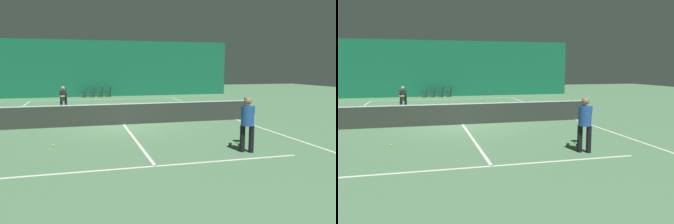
% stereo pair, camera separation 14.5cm
% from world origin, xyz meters
% --- Properties ---
extents(ground_plane, '(60.00, 60.00, 0.00)m').
position_xyz_m(ground_plane, '(0.00, 0.00, 0.00)').
color(ground_plane, '#56845B').
extents(backdrop_curtain, '(23.00, 0.12, 4.82)m').
position_xyz_m(backdrop_curtain, '(0.00, 14.63, 2.41)').
color(backdrop_curtain, '#146042').
rests_on(backdrop_curtain, ground).
extents(court_line_baseline_far, '(11.00, 0.10, 0.00)m').
position_xyz_m(court_line_baseline_far, '(0.00, 11.90, 0.00)').
color(court_line_baseline_far, white).
rests_on(court_line_baseline_far, ground).
extents(court_line_service_far, '(8.25, 0.10, 0.00)m').
position_xyz_m(court_line_service_far, '(0.00, 6.40, 0.00)').
color(court_line_service_far, white).
rests_on(court_line_service_far, ground).
extents(court_line_service_near, '(8.25, 0.10, 0.00)m').
position_xyz_m(court_line_service_near, '(0.00, -6.40, 0.00)').
color(court_line_service_near, white).
rests_on(court_line_service_near, ground).
extents(court_line_sideline_right, '(0.10, 23.80, 0.00)m').
position_xyz_m(court_line_sideline_right, '(5.50, 0.00, 0.00)').
color(court_line_sideline_right, white).
rests_on(court_line_sideline_right, ground).
extents(court_line_centre, '(0.10, 12.80, 0.00)m').
position_xyz_m(court_line_centre, '(0.00, 0.00, 0.00)').
color(court_line_centre, white).
rests_on(court_line_centre, ground).
extents(tennis_net, '(12.00, 0.10, 1.07)m').
position_xyz_m(tennis_net, '(0.00, 0.00, 0.51)').
color(tennis_net, '#2D332D').
rests_on(tennis_net, ground).
extents(player_near, '(1.00, 1.33, 1.66)m').
position_xyz_m(player_near, '(2.99, -5.69, 0.97)').
color(player_near, black).
rests_on(player_near, ground).
extents(player_far, '(0.38, 1.29, 1.53)m').
position_xyz_m(player_far, '(-2.71, 3.90, 0.89)').
color(player_far, navy).
rests_on(player_far, ground).
extents(courtside_chair_0, '(0.44, 0.44, 0.84)m').
position_xyz_m(courtside_chair_0, '(-1.47, 14.08, 0.49)').
color(courtside_chair_0, brown).
rests_on(courtside_chair_0, ground).
extents(courtside_chair_1, '(0.44, 0.44, 0.84)m').
position_xyz_m(courtside_chair_1, '(-0.79, 14.08, 0.49)').
color(courtside_chair_1, brown).
rests_on(courtside_chair_1, ground).
extents(courtside_chair_2, '(0.44, 0.44, 0.84)m').
position_xyz_m(courtside_chair_2, '(-0.11, 14.08, 0.49)').
color(courtside_chair_2, brown).
rests_on(courtside_chair_2, ground).
extents(courtside_chair_3, '(0.44, 0.44, 0.84)m').
position_xyz_m(courtside_chair_3, '(0.57, 14.08, 0.49)').
color(courtside_chair_3, brown).
rests_on(courtside_chair_3, ground).
extents(tennis_ball, '(0.07, 0.07, 0.07)m').
position_xyz_m(tennis_ball, '(-2.73, -3.44, 0.03)').
color(tennis_ball, '#D1DB33').
rests_on(tennis_ball, ground).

